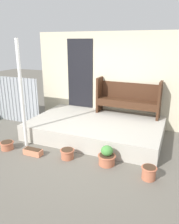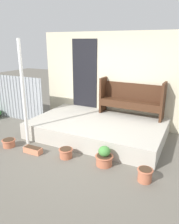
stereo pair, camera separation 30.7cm
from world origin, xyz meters
The scene contains 11 objects.
ground_plane centered at (0.00, 0.00, 0.00)m, with size 24.00×24.00×0.00m, color #666056.
porch_slab centered at (-0.03, 1.03, 0.20)m, with size 3.29×2.07×0.40m.
house_wall centered at (-0.07, 2.10, 1.30)m, with size 4.49×0.08×2.60m.
fence_corrugated centered at (-3.25, 1.10, 0.68)m, with size 2.85×0.05×1.35m.
support_post centered at (-1.34, -0.12, 1.20)m, with size 0.07×0.07×2.40m.
bench centered at (0.58, 1.86, 0.90)m, with size 1.73×0.46×0.98m.
flower_pot_left centered at (-1.61, -0.46, 0.10)m, with size 0.31×0.31×0.18m.
flower_pot_middle centered at (-0.16, -0.30, 0.11)m, with size 0.30×0.30×0.20m.
flower_pot_right centered at (0.67, -0.21, 0.17)m, with size 0.36×0.36×0.40m.
flower_pot_far_right centered at (1.51, -0.38, 0.13)m, with size 0.28×0.28×0.24m.
planter_box_rect centered at (-0.92, -0.45, 0.07)m, with size 0.41×0.17×0.14m.
Camera 2 is at (2.10, -3.74, 2.33)m, focal length 35.00 mm.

